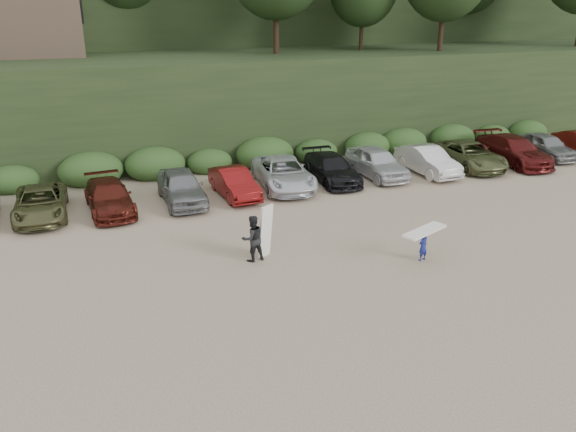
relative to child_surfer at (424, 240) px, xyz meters
name	(u,v)px	position (x,y,z in m)	size (l,w,h in m)	color
ground	(353,272)	(-2.92, -0.01, -0.85)	(120.00, 120.00, 0.00)	tan
parked_cars	(321,171)	(0.11, 10.07, -0.10)	(39.93, 6.09, 1.64)	#B5B4B9
child_surfer	(424,240)	(0.00, 0.00, 0.00)	(2.15, 1.35, 1.25)	navy
adult_surfer	(254,238)	(-6.02, 2.21, 0.07)	(1.38, 0.83, 2.14)	black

